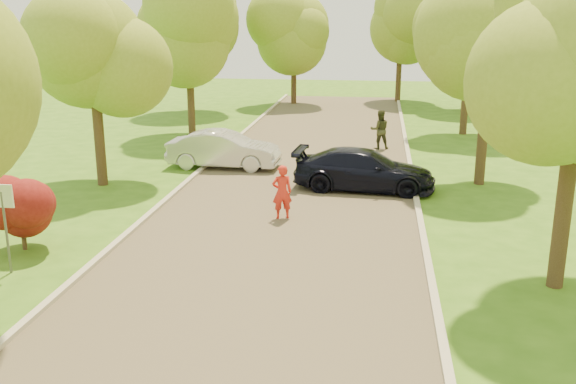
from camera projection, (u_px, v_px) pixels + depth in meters
The scene contains 17 objects.
road at pixel (278, 229), 18.27m from camera, with size 8.00×60.00×0.01m, color #4C4438.
curb_left at pixel (142, 221), 18.80m from camera, with size 0.18×60.00×0.12m, color #B2AD9E.
curb_right at pixel (423, 234), 17.71m from camera, with size 0.18×60.00×0.12m, color #B2AD9E.
street_sign at pixel (4, 210), 14.82m from camera, with size 0.55×0.06×2.17m.
red_shrub at pixel (21, 209), 16.44m from camera, with size 1.70×1.70×1.95m.
tree_l_midb at pixel (98, 54), 21.76m from camera, with size 4.30×4.20×6.62m.
tree_l_far at pixel (192, 23), 31.00m from camera, with size 4.92×4.80×7.79m.
tree_r_midb at pixel (496, 45), 21.78m from camera, with size 4.51×4.40×7.01m.
tree_r_far at pixel (476, 15), 30.97m from camera, with size 5.33×5.20×8.34m.
tree_bg_a at pixel (191, 23), 38.99m from camera, with size 5.12×5.00×7.72m.
tree_bg_b at pixel (474, 20), 38.55m from camera, with size 5.12×5.00×7.95m.
tree_bg_c at pixel (297, 27), 42.08m from camera, with size 4.92×4.80×7.33m.
tree_bg_d at pixel (404, 22), 42.96m from camera, with size 5.12×5.00×7.72m.
silver_sedan at pixel (224, 150), 25.37m from camera, with size 1.54×4.42×1.46m, color silver.
dark_sedan at pixel (364, 170), 22.21m from camera, with size 1.98×4.88×1.42m, color black.
person_striped at pixel (282, 192), 19.02m from camera, with size 0.60×0.39×1.65m, color red.
person_olive at pixel (380, 130), 28.77m from camera, with size 0.86×0.67×1.77m, color #333721.
Camera 1 is at (2.70, -9.09, 5.97)m, focal length 40.00 mm.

